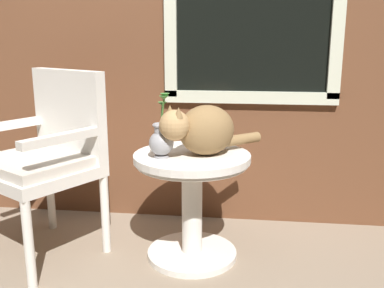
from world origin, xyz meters
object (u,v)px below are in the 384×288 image
object	(u,v)px
wicker_chair	(48,152)
cat	(203,130)
pewter_vase_with_ivy	(161,139)
wicker_side_table	(192,188)

from	to	relation	value
wicker_chair	cat	bearing A→B (deg)	0.07
wicker_chair	pewter_vase_with_ivy	distance (m)	0.62
wicker_side_table	pewter_vase_with_ivy	size ratio (longest dim) A/B	1.86
wicker_chair	pewter_vase_with_ivy	bearing A→B (deg)	-6.93
wicker_side_table	cat	xyz separation A→B (m)	(0.05, -0.01, 0.30)
pewter_vase_with_ivy	cat	bearing A→B (deg)	21.52
wicker_side_table	pewter_vase_with_ivy	bearing A→B (deg)	-147.70
wicker_side_table	wicker_chair	xyz separation A→B (m)	(-0.74, -0.01, 0.16)
cat	pewter_vase_with_ivy	distance (m)	0.21
pewter_vase_with_ivy	wicker_chair	bearing A→B (deg)	173.07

